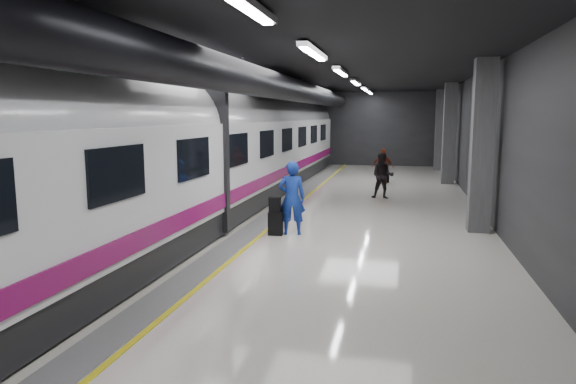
# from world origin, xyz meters

# --- Properties ---
(ground) EXTENTS (40.00, 40.00, 0.00)m
(ground) POSITION_xyz_m (0.00, 0.00, 0.00)
(ground) COLOR beige
(ground) RESTS_ON ground
(platform_hall) EXTENTS (10.02, 40.02, 4.51)m
(platform_hall) POSITION_xyz_m (-0.29, 0.96, 3.54)
(platform_hall) COLOR black
(platform_hall) RESTS_ON ground
(train) EXTENTS (3.05, 38.00, 4.05)m
(train) POSITION_xyz_m (-3.25, -0.00, 2.07)
(train) COLOR black
(train) RESTS_ON ground
(traveler_main) EXTENTS (0.77, 0.58, 1.90)m
(traveler_main) POSITION_xyz_m (-0.21, 0.56, 0.95)
(traveler_main) COLOR blue
(traveler_main) RESTS_ON ground
(suitcase_main) EXTENTS (0.38, 0.25, 0.60)m
(suitcase_main) POSITION_xyz_m (-0.60, 0.37, 0.30)
(suitcase_main) COLOR black
(suitcase_main) RESTS_ON ground
(shoulder_bag) EXTENTS (0.29, 0.16, 0.39)m
(shoulder_bag) POSITION_xyz_m (-0.61, 0.36, 0.79)
(shoulder_bag) COLOR black
(shoulder_bag) RESTS_ON suitcase_main
(traveler_far_a) EXTENTS (0.85, 0.68, 1.69)m
(traveler_far_a) POSITION_xyz_m (1.84, 6.95, 0.84)
(traveler_far_a) COLOR black
(traveler_far_a) RESTS_ON ground
(traveler_far_b) EXTENTS (0.98, 0.54, 1.58)m
(traveler_far_b) POSITION_xyz_m (1.67, 11.27, 0.79)
(traveler_far_b) COLOR maroon
(traveler_far_b) RESTS_ON ground
(suitcase_far) EXTENTS (0.36, 0.24, 0.51)m
(suitcase_far) POSITION_xyz_m (1.79, 11.77, 0.25)
(suitcase_far) COLOR black
(suitcase_far) RESTS_ON ground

